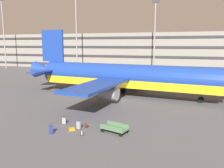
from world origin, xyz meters
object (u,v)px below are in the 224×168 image
at_px(airliner, 124,77).
at_px(suitcase_upright, 51,129).
at_px(suitcase_orange, 72,129).
at_px(suitcase_red, 79,125).
at_px(baggage_cart, 114,128).
at_px(suitcase_small, 64,121).
at_px(backpack_purple, 87,125).
at_px(backpack_laid_flat, 82,133).

height_order(airliner, suitcase_upright, airliner).
distance_m(suitcase_orange, suitcase_red, 0.78).
distance_m(suitcase_orange, baggage_cart, 4.28).
bearing_deg(suitcase_small, suitcase_red, -22.85).
distance_m(suitcase_red, backpack_purple, 0.92).
height_order(airliner, suitcase_red, airliner).
bearing_deg(suitcase_orange, suitcase_upright, -135.01).
relative_size(suitcase_orange, backpack_laid_flat, 1.36).
xyz_separation_m(suitcase_orange, suitcase_upright, (-1.42, -1.42, 0.31)).
xyz_separation_m(backpack_laid_flat, backpack_purple, (-0.51, 2.19, -0.04)).
height_order(suitcase_upright, baggage_cart, suitcase_upright).
distance_m(suitcase_upright, baggage_cart, 6.04).
height_order(suitcase_small, backpack_laid_flat, suitcase_small).
relative_size(suitcase_upright, backpack_purple, 2.05).
relative_size(suitcase_small, baggage_cart, 0.26).
distance_m(suitcase_upright, backpack_purple, 3.61).
height_order(backpack_laid_flat, backpack_purple, backpack_laid_flat).
height_order(suitcase_red, baggage_cart, suitcase_red).
xyz_separation_m(suitcase_red, backpack_laid_flat, (1.03, -1.46, -0.18)).
bearing_deg(backpack_purple, baggage_cart, -7.53).
bearing_deg(suitcase_small, suitcase_orange, -40.17).
xyz_separation_m(airliner, suitcase_upright, (-2.13, -18.48, -2.71)).
bearing_deg(backpack_purple, suitcase_red, -124.76).
distance_m(suitcase_upright, suitcase_red, 2.73).
relative_size(airliner, baggage_cart, 10.99).
relative_size(suitcase_orange, suitcase_upright, 0.78).
relative_size(suitcase_red, backpack_purple, 2.09).
bearing_deg(suitcase_upright, backpack_purple, 46.28).
bearing_deg(suitcase_red, suitcase_small, 157.15).
xyz_separation_m(suitcase_orange, backpack_laid_flat, (1.58, -1.01, 0.14)).
xyz_separation_m(airliner, suitcase_red, (-0.14, -16.61, -2.70)).
distance_m(suitcase_orange, backpack_purple, 1.60).
xyz_separation_m(suitcase_red, backpack_purple, (0.51, 0.74, -0.22)).
xyz_separation_m(suitcase_red, baggage_cart, (3.64, 0.32, 0.00)).
xyz_separation_m(suitcase_small, backpack_laid_flat, (3.19, -2.37, -0.13)).
bearing_deg(backpack_laid_flat, suitcase_orange, 147.44).
height_order(airliner, suitcase_orange, airliner).
xyz_separation_m(backpack_laid_flat, baggage_cart, (2.62, 1.78, 0.18)).
bearing_deg(baggage_cart, suitcase_small, 174.20).
height_order(suitcase_upright, suitcase_red, suitcase_red).
xyz_separation_m(suitcase_small, suitcase_upright, (0.19, -2.78, 0.05)).
bearing_deg(airliner, backpack_laid_flat, -87.21).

